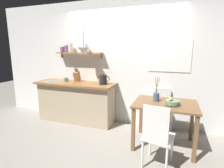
{
  "coord_description": "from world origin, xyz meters",
  "views": [
    {
      "loc": [
        1.09,
        -3.08,
        1.66
      ],
      "look_at": [
        -0.1,
        0.25,
        0.95
      ],
      "focal_mm": 28.19,
      "sensor_mm": 36.0,
      "label": 1
    }
  ],
  "objects_px": {
    "dining_table": "(165,110)",
    "dining_chair_far": "(161,108)",
    "electric_kettle": "(103,80)",
    "dining_chair_near": "(157,134)",
    "knife_block": "(77,76)",
    "fruit_bowl": "(172,102)",
    "pendant_lamp": "(84,51)",
    "coffee_mug_by_sink": "(66,79)",
    "twig_vase": "(156,97)"
  },
  "relations": [
    {
      "from": "dining_table",
      "to": "fruit_bowl",
      "type": "height_order",
      "value": "fruit_bowl"
    },
    {
      "from": "fruit_bowl",
      "to": "pendant_lamp",
      "type": "distance_m",
      "value": 2.02
    },
    {
      "from": "electric_kettle",
      "to": "knife_block",
      "type": "distance_m",
      "value": 0.72
    },
    {
      "from": "electric_kettle",
      "to": "knife_block",
      "type": "relative_size",
      "value": 0.84
    },
    {
      "from": "dining_chair_near",
      "to": "pendant_lamp",
      "type": "distance_m",
      "value": 2.22
    },
    {
      "from": "dining_chair_far",
      "to": "knife_block",
      "type": "relative_size",
      "value": 2.82
    },
    {
      "from": "dining_chair_far",
      "to": "knife_block",
      "type": "distance_m",
      "value": 2.0
    },
    {
      "from": "fruit_bowl",
      "to": "twig_vase",
      "type": "xyz_separation_m",
      "value": [
        -0.27,
        0.13,
        0.03
      ]
    },
    {
      "from": "dining_table",
      "to": "dining_chair_far",
      "type": "distance_m",
      "value": 0.56
    },
    {
      "from": "fruit_bowl",
      "to": "pendant_lamp",
      "type": "bearing_deg",
      "value": 166.81
    },
    {
      "from": "electric_kettle",
      "to": "knife_block",
      "type": "height_order",
      "value": "knife_block"
    },
    {
      "from": "knife_block",
      "to": "coffee_mug_by_sink",
      "type": "distance_m",
      "value": 0.27
    },
    {
      "from": "coffee_mug_by_sink",
      "to": "dining_table",
      "type": "bearing_deg",
      "value": -11.76
    },
    {
      "from": "dining_table",
      "to": "coffee_mug_by_sink",
      "type": "xyz_separation_m",
      "value": [
        -2.26,
        0.47,
        0.31
      ]
    },
    {
      "from": "dining_table",
      "to": "dining_chair_near",
      "type": "relative_size",
      "value": 1.09
    },
    {
      "from": "dining_chair_far",
      "to": "pendant_lamp",
      "type": "height_order",
      "value": "pendant_lamp"
    },
    {
      "from": "fruit_bowl",
      "to": "electric_kettle",
      "type": "height_order",
      "value": "electric_kettle"
    },
    {
      "from": "dining_chair_far",
      "to": "pendant_lamp",
      "type": "distance_m",
      "value": 1.97
    },
    {
      "from": "electric_kettle",
      "to": "pendant_lamp",
      "type": "xyz_separation_m",
      "value": [
        -0.4,
        -0.09,
        0.6
      ]
    },
    {
      "from": "dining_table",
      "to": "knife_block",
      "type": "xyz_separation_m",
      "value": [
        -2.01,
        0.55,
        0.39
      ]
    },
    {
      "from": "dining_chair_far",
      "to": "fruit_bowl",
      "type": "relative_size",
      "value": 3.87
    },
    {
      "from": "dining_table",
      "to": "electric_kettle",
      "type": "distance_m",
      "value": 1.42
    },
    {
      "from": "dining_chair_near",
      "to": "dining_chair_far",
      "type": "bearing_deg",
      "value": 91.43
    },
    {
      "from": "dining_chair_near",
      "to": "knife_block",
      "type": "bearing_deg",
      "value": 148.09
    },
    {
      "from": "dining_table",
      "to": "electric_kettle",
      "type": "height_order",
      "value": "electric_kettle"
    },
    {
      "from": "knife_block",
      "to": "twig_vase",
      "type": "bearing_deg",
      "value": -15.11
    },
    {
      "from": "twig_vase",
      "to": "knife_block",
      "type": "xyz_separation_m",
      "value": [
        -1.85,
        0.5,
        0.19
      ]
    },
    {
      "from": "fruit_bowl",
      "to": "knife_block",
      "type": "xyz_separation_m",
      "value": [
        -2.12,
        0.63,
        0.22
      ]
    },
    {
      "from": "dining_chair_near",
      "to": "pendant_lamp",
      "type": "bearing_deg",
      "value": 148.34
    },
    {
      "from": "dining_chair_far",
      "to": "pendant_lamp",
      "type": "xyz_separation_m",
      "value": [
        -1.61,
        -0.19,
        1.11
      ]
    },
    {
      "from": "dining_table",
      "to": "dining_chair_far",
      "type": "xyz_separation_m",
      "value": [
        -0.09,
        0.53,
        -0.15
      ]
    },
    {
      "from": "dining_table",
      "to": "electric_kettle",
      "type": "bearing_deg",
      "value": 161.5
    },
    {
      "from": "dining_chair_far",
      "to": "knife_block",
      "type": "bearing_deg",
      "value": 179.58
    },
    {
      "from": "dining_table",
      "to": "fruit_bowl",
      "type": "bearing_deg",
      "value": -36.8
    },
    {
      "from": "dining_chair_far",
      "to": "fruit_bowl",
      "type": "height_order",
      "value": "fruit_bowl"
    },
    {
      "from": "knife_block",
      "to": "electric_kettle",
      "type": "bearing_deg",
      "value": -8.92
    },
    {
      "from": "dining_chair_near",
      "to": "twig_vase",
      "type": "relative_size",
      "value": 2.18
    },
    {
      "from": "dining_chair_far",
      "to": "pendant_lamp",
      "type": "bearing_deg",
      "value": -173.29
    },
    {
      "from": "fruit_bowl",
      "to": "electric_kettle",
      "type": "xyz_separation_m",
      "value": [
        -1.41,
        0.52,
        0.2
      ]
    },
    {
      "from": "fruit_bowl",
      "to": "coffee_mug_by_sink",
      "type": "distance_m",
      "value": 2.44
    },
    {
      "from": "pendant_lamp",
      "to": "knife_block",
      "type": "bearing_deg",
      "value": 146.81
    },
    {
      "from": "fruit_bowl",
      "to": "coffee_mug_by_sink",
      "type": "bearing_deg",
      "value": 166.92
    },
    {
      "from": "twig_vase",
      "to": "pendant_lamp",
      "type": "xyz_separation_m",
      "value": [
        -1.54,
        0.3,
        0.77
      ]
    },
    {
      "from": "dining_table",
      "to": "twig_vase",
      "type": "xyz_separation_m",
      "value": [
        -0.16,
        0.05,
        0.2
      ]
    },
    {
      "from": "dining_chair_far",
      "to": "coffee_mug_by_sink",
      "type": "relative_size",
      "value": 6.61
    },
    {
      "from": "dining_chair_far",
      "to": "coffee_mug_by_sink",
      "type": "height_order",
      "value": "coffee_mug_by_sink"
    },
    {
      "from": "coffee_mug_by_sink",
      "to": "twig_vase",
      "type": "bearing_deg",
      "value": -11.38
    },
    {
      "from": "twig_vase",
      "to": "dining_table",
      "type": "bearing_deg",
      "value": -16.6
    },
    {
      "from": "dining_table",
      "to": "dining_chair_far",
      "type": "bearing_deg",
      "value": 99.52
    },
    {
      "from": "knife_block",
      "to": "coffee_mug_by_sink",
      "type": "bearing_deg",
      "value": -163.08
    }
  ]
}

